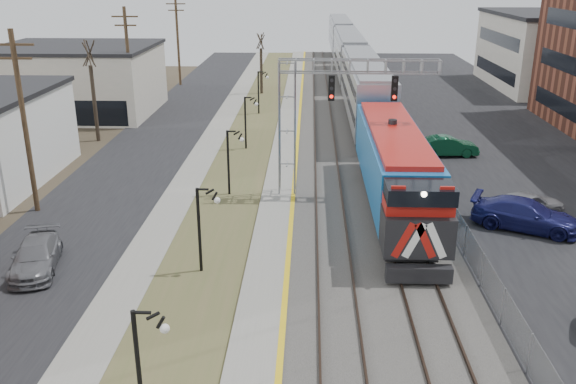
{
  "coord_description": "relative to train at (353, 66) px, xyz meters",
  "views": [
    {
      "loc": [
        0.79,
        -6.41,
        12.8
      ],
      "look_at": [
        -0.21,
        21.49,
        2.6
      ],
      "focal_mm": 38.0,
      "sensor_mm": 36.0,
      "label": 1
    }
  ],
  "objects": [
    {
      "name": "grass_median",
      "position": [
        -9.5,
        -26.21,
        -2.89
      ],
      "size": [
        4.0,
        120.0,
        0.06
      ],
      "primitive_type": "cube",
      "color": "#4D532C",
      "rests_on": "ground"
    },
    {
      "name": "parking_lot",
      "position": [
        10.5,
        -26.21,
        -2.9
      ],
      "size": [
        16.0,
        120.0,
        0.04
      ],
      "primitive_type": "cube",
      "color": "black",
      "rests_on": "ground"
    },
    {
      "name": "sidewalk",
      "position": [
        -12.5,
        -26.21,
        -2.88
      ],
      "size": [
        2.0,
        120.0,
        0.08
      ],
      "primitive_type": "cube",
      "color": "gray",
      "rests_on": "ground"
    },
    {
      "name": "fence",
      "position": [
        2.7,
        -26.21,
        -2.12
      ],
      "size": [
        0.04,
        120.0,
        1.6
      ],
      "primitive_type": "cube",
      "color": "gray",
      "rests_on": "ground"
    },
    {
      "name": "platform_edge",
      "position": [
        -5.62,
        -26.21,
        -2.67
      ],
      "size": [
        0.24,
        120.0,
        0.01
      ],
      "primitive_type": "cube",
      "color": "gold",
      "rests_on": "platform"
    },
    {
      "name": "bare_trees",
      "position": [
        -18.16,
        -22.29,
        -0.22
      ],
      "size": [
        12.3,
        42.3,
        5.95
      ],
      "color": "#382D23",
      "rests_on": "ground"
    },
    {
      "name": "car_street_b",
      "position": [
        -16.94,
        -43.34,
        -2.26
      ],
      "size": [
        2.87,
        4.87,
        1.32
      ],
      "primitive_type": "imported",
      "rotation": [
        0.0,
        0.0,
        0.24
      ],
      "color": "slate",
      "rests_on": "ground"
    },
    {
      "name": "signal_gantry",
      "position": [
        -4.28,
        -33.21,
        2.67
      ],
      "size": [
        9.0,
        1.07,
        8.15
      ],
      "color": "gray",
      "rests_on": "ground"
    },
    {
      "name": "lampposts",
      "position": [
        -9.5,
        -42.92,
        -0.92
      ],
      "size": [
        0.14,
        62.14,
        4.0
      ],
      "color": "black",
      "rests_on": "ground"
    },
    {
      "name": "car_lot_f",
      "position": [
        5.34,
        -24.52,
        -2.2
      ],
      "size": [
        4.46,
        1.8,
        1.44
      ],
      "primitive_type": "imported",
      "rotation": [
        0.0,
        0.0,
        1.63
      ],
      "color": "#0C3F25",
      "rests_on": "ground"
    },
    {
      "name": "track_near",
      "position": [
        -3.5,
        -26.21,
        -2.64
      ],
      "size": [
        1.58,
        120.0,
        0.15
      ],
      "color": "#2D2119",
      "rests_on": "ballast_bed"
    },
    {
      "name": "platform",
      "position": [
        -6.5,
        -26.21,
        -2.8
      ],
      "size": [
        2.0,
        120.0,
        0.24
      ],
      "primitive_type": "cube",
      "color": "gray",
      "rests_on": "ground"
    },
    {
      "name": "car_lot_e",
      "position": [
        7.29,
        -36.05,
        -2.21
      ],
      "size": [
        4.51,
        3.13,
        1.42
      ],
      "primitive_type": "imported",
      "rotation": [
        0.0,
        0.0,
        1.96
      ],
      "color": "slate",
      "rests_on": "ground"
    },
    {
      "name": "street_west",
      "position": [
        -17.0,
        -26.21,
        -2.9
      ],
      "size": [
        7.0,
        120.0,
        0.04
      ],
      "primitive_type": "cube",
      "color": "black",
      "rests_on": "ground"
    },
    {
      "name": "car_lot_d",
      "position": [
        6.6,
        -37.86,
        -2.13
      ],
      "size": [
        5.87,
        4.28,
        1.58
      ],
      "primitive_type": "imported",
      "rotation": [
        0.0,
        0.0,
        1.14
      ],
      "color": "navy",
      "rests_on": "ground"
    },
    {
      "name": "utility_poles",
      "position": [
        -20.0,
        -36.21,
        2.08
      ],
      "size": [
        0.28,
        80.28,
        10.0
      ],
      "color": "#4C3823",
      "rests_on": "ground"
    },
    {
      "name": "track_far",
      "position": [
        -0.0,
        -26.21,
        -2.64
      ],
      "size": [
        1.58,
        120.0,
        0.15
      ],
      "color": "#2D2119",
      "rests_on": "ballast_bed"
    },
    {
      "name": "ballast_bed",
      "position": [
        -1.5,
        -26.21,
        -2.82
      ],
      "size": [
        8.0,
        120.0,
        0.2
      ],
      "primitive_type": "cube",
      "color": "#595651",
      "rests_on": "ground"
    },
    {
      "name": "train",
      "position": [
        0.0,
        0.0,
        0.0
      ],
      "size": [
        3.0,
        85.85,
        5.33
      ],
      "color": "#1561AA",
      "rests_on": "ground"
    }
  ]
}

